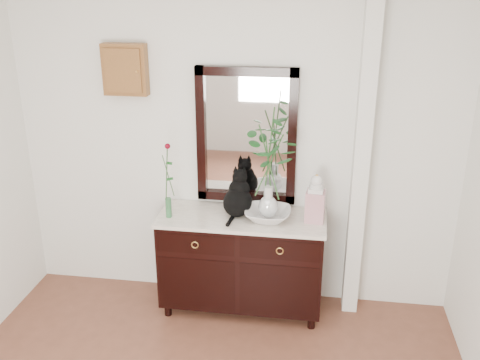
% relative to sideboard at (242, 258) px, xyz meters
% --- Properties ---
extents(wall_back, '(3.60, 0.04, 2.70)m').
position_rel_sideboard_xyz_m(wall_back, '(-0.10, 0.25, 0.88)').
color(wall_back, silver).
rests_on(wall_back, ground).
extents(pilaster, '(0.12, 0.20, 2.70)m').
position_rel_sideboard_xyz_m(pilaster, '(0.90, 0.17, 0.88)').
color(pilaster, silver).
rests_on(pilaster, ground).
extents(sideboard, '(1.33, 0.52, 0.82)m').
position_rel_sideboard_xyz_m(sideboard, '(0.00, 0.00, 0.00)').
color(sideboard, black).
rests_on(sideboard, ground).
extents(wall_mirror, '(0.80, 0.06, 1.10)m').
position_rel_sideboard_xyz_m(wall_mirror, '(-0.00, 0.24, 0.97)').
color(wall_mirror, black).
rests_on(wall_mirror, wall_back).
extents(key_cabinet, '(0.35, 0.10, 0.40)m').
position_rel_sideboard_xyz_m(key_cabinet, '(-0.95, 0.21, 1.48)').
color(key_cabinet, brown).
rests_on(key_cabinet, wall_back).
extents(cat, '(0.29, 0.34, 0.37)m').
position_rel_sideboard_xyz_m(cat, '(-0.04, 0.04, 0.56)').
color(cat, black).
rests_on(cat, sideboard).
extents(lotus_bowl, '(0.38, 0.38, 0.09)m').
position_rel_sideboard_xyz_m(lotus_bowl, '(0.21, -0.02, 0.42)').
color(lotus_bowl, silver).
rests_on(lotus_bowl, sideboard).
extents(vase_branches, '(0.47, 0.47, 0.90)m').
position_rel_sideboard_xyz_m(vase_branches, '(0.21, -0.02, 0.85)').
color(vase_branches, silver).
rests_on(vase_branches, lotus_bowl).
extents(bud_vase_rose, '(0.09, 0.09, 0.62)m').
position_rel_sideboard_xyz_m(bud_vase_rose, '(-0.57, -0.09, 0.69)').
color(bud_vase_rose, '#316B3F').
rests_on(bud_vase_rose, sideboard).
extents(ginger_jar, '(0.16, 0.16, 0.39)m').
position_rel_sideboard_xyz_m(ginger_jar, '(0.57, 0.01, 0.57)').
color(ginger_jar, silver).
rests_on(ginger_jar, sideboard).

